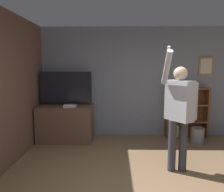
{
  "coord_description": "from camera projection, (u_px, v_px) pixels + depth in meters",
  "views": [
    {
      "loc": [
        -0.49,
        -2.5,
        1.74
      ],
      "look_at": [
        -0.57,
        1.69,
        1.17
      ],
      "focal_mm": 35.0,
      "sensor_mm": 36.0,
      "label": 1
    }
  ],
  "objects": [
    {
      "name": "wall_back",
      "position": [
        136.0,
        82.0,
        5.44
      ],
      "size": [
        6.66,
        0.09,
        2.7
      ],
      "color": "gray",
      "rests_on": "ground_plane"
    },
    {
      "name": "wall_side_brick",
      "position": [
        15.0,
        88.0,
        4.01
      ],
      "size": [
        0.06,
        4.52,
        2.7
      ],
      "color": "brown",
      "rests_on": "ground_plane"
    },
    {
      "name": "game_console",
      "position": [
        70.0,
        106.0,
        4.87
      ],
      "size": [
        0.27,
        0.17,
        0.07
      ],
      "color": "silver",
      "rests_on": "tv_ledge"
    },
    {
      "name": "bookshelf",
      "position": [
        182.0,
        114.0,
        5.35
      ],
      "size": [
        0.99,
        0.28,
        1.23
      ],
      "color": "brown",
      "rests_on": "ground_plane"
    },
    {
      "name": "tv_ledge",
      "position": [
        66.0,
        123.0,
        5.15
      ],
      "size": [
        1.25,
        0.7,
        0.83
      ],
      "color": "brown",
      "rests_on": "ground_plane"
    },
    {
      "name": "television",
      "position": [
        66.0,
        88.0,
        5.11
      ],
      "size": [
        1.22,
        0.22,
        0.79
      ],
      "color": "black",
      "rests_on": "tv_ledge"
    },
    {
      "name": "waste_bin",
      "position": [
        197.0,
        135.0,
        4.99
      ],
      "size": [
        0.3,
        0.3,
        0.35
      ],
      "color": "gray",
      "rests_on": "ground_plane"
    },
    {
      "name": "person",
      "position": [
        179.0,
        109.0,
        3.53
      ],
      "size": [
        0.58,
        0.57,
        2.04
      ],
      "rotation": [
        0.0,
        0.0,
        -0.95
      ],
      "color": "#383842",
      "rests_on": "ground_plane"
    }
  ]
}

